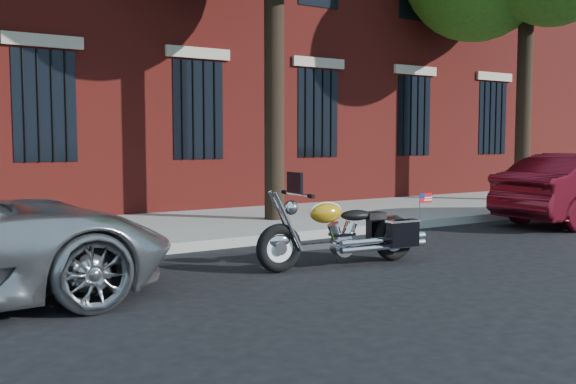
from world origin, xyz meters
TOP-DOWN VIEW (x-y plane):
  - ground at (0.00, 0.00)m, footprint 120.00×120.00m
  - curb at (0.00, 1.38)m, footprint 40.00×0.16m
  - sidewalk at (0.00, 3.26)m, footprint 40.00×3.60m
  - motorcycle at (-0.62, -0.68)m, footprint 2.35×0.81m

SIDE VIEW (x-z plane):
  - ground at x=0.00m, z-range 0.00..0.00m
  - curb at x=0.00m, z-range 0.00..0.15m
  - sidewalk at x=0.00m, z-range 0.00..0.15m
  - motorcycle at x=-0.62m, z-range -0.19..1.01m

